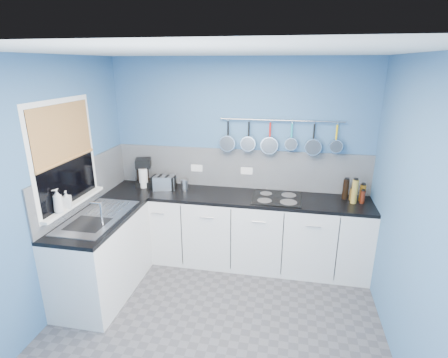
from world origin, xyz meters
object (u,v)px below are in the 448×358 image
(canister, at_px, (184,185))
(hob, at_px, (277,198))
(paper_towel, at_px, (143,178))
(coffee_maker, at_px, (143,172))
(soap_bottle_b, at_px, (67,199))
(toaster, at_px, (164,183))
(soap_bottle_a, at_px, (58,201))

(canister, distance_m, hob, 1.17)
(paper_towel, height_order, coffee_maker, coffee_maker)
(soap_bottle_b, xyz_separation_m, canister, (0.87, 1.11, -0.17))
(soap_bottle_b, bearing_deg, paper_towel, 73.17)
(soap_bottle_b, relative_size, coffee_maker, 0.49)
(coffee_maker, bearing_deg, canister, -22.38)
(soap_bottle_b, height_order, canister, soap_bottle_b)
(coffee_maker, relative_size, canister, 2.81)
(coffee_maker, bearing_deg, toaster, -33.13)
(soap_bottle_a, height_order, hob, soap_bottle_a)
(coffee_maker, bearing_deg, paper_towel, -85.64)
(soap_bottle_b, bearing_deg, soap_bottle_a, -90.00)
(soap_bottle_b, height_order, paper_towel, soap_bottle_b)
(soap_bottle_a, distance_m, paper_towel, 1.27)
(toaster, bearing_deg, hob, -16.93)
(soap_bottle_a, xyz_separation_m, coffee_maker, (0.30, 1.29, -0.09))
(soap_bottle_a, relative_size, toaster, 0.90)
(paper_towel, bearing_deg, canister, 2.02)
(toaster, bearing_deg, paper_towel, 161.64)
(hob, bearing_deg, coffee_maker, 175.14)
(paper_towel, relative_size, toaster, 0.93)
(toaster, bearing_deg, coffee_maker, 149.99)
(paper_towel, xyz_separation_m, coffee_maker, (-0.03, 0.07, 0.05))
(soap_bottle_b, height_order, coffee_maker, coffee_maker)
(canister, bearing_deg, coffee_maker, 175.19)
(soap_bottle_a, relative_size, coffee_maker, 0.68)
(canister, bearing_deg, soap_bottle_a, -124.99)
(soap_bottle_b, height_order, hob, soap_bottle_b)
(soap_bottle_b, distance_m, hob, 2.28)
(paper_towel, distance_m, toaster, 0.28)
(paper_towel, relative_size, hob, 0.43)
(coffee_maker, height_order, canister, coffee_maker)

